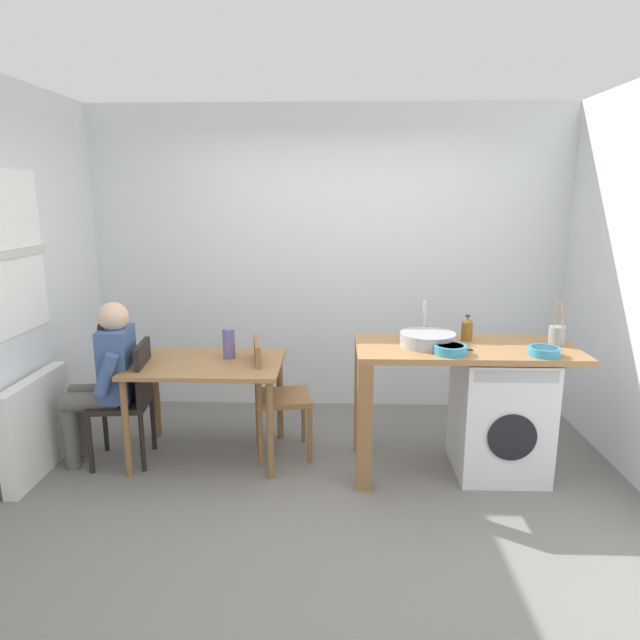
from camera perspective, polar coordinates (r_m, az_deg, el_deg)
The scene contains 17 objects.
ground_plane at distance 3.81m, azimuth 0.39°, elevation -17.81°, with size 5.46×5.46×0.00m, color slate.
wall_back at distance 5.07m, azimuth 0.93°, elevation 6.07°, with size 4.60×0.10×2.70m, color silver.
radiator at distance 4.44m, azimuth -26.93°, elevation -9.63°, with size 0.10×0.80×0.70m, color white.
dining_table at distance 4.20m, azimuth -11.48°, elevation -5.47°, with size 1.10×0.76×0.74m.
chair_person_seat at distance 4.32m, azimuth -18.80°, elevation -7.30°, with size 0.44×0.44×0.90m.
chair_opposite at distance 4.19m, azimuth -4.88°, elevation -7.23°, with size 0.47×0.47×0.90m.
seated_person at distance 4.31m, azimuth -21.04°, elevation -5.22°, with size 0.52×0.53×1.20m.
kitchen_counter at distance 3.96m, azimuth 11.56°, elevation -4.79°, with size 1.50×0.68×0.92m.
washing_machine at distance 4.17m, azimuth 17.86°, elevation -9.08°, with size 0.60×0.61×0.86m.
sink_basin at distance 3.89m, azimuth 10.94°, elevation -1.94°, with size 0.38×0.38×0.09m, color #9EA0A5.
tap at distance 4.05m, azimuth 10.61°, elevation 0.00°, with size 0.02×0.02×0.28m, color #B2B2B7.
bottle_tall_green at distance 4.08m, azimuth 14.78°, elevation -0.89°, with size 0.08×0.08×0.19m.
mixing_bowl at distance 3.73m, azimuth 13.16°, elevation -2.89°, with size 0.22×0.22×0.06m.
utensil_crock at distance 4.17m, azimuth 23.05°, elevation -1.42°, with size 0.11×0.11×0.30m.
colander at distance 3.87m, azimuth 21.92°, elevation -2.95°, with size 0.20×0.20×0.06m.
vase at distance 4.20m, azimuth -9.30°, elevation -2.38°, with size 0.09×0.09×0.23m, color slate.
scissors at distance 3.85m, azimuth 14.27°, elevation -2.91°, with size 0.15×0.06×0.01m.
Camera 1 is at (0.08, -3.28, 1.93)m, focal length 31.31 mm.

